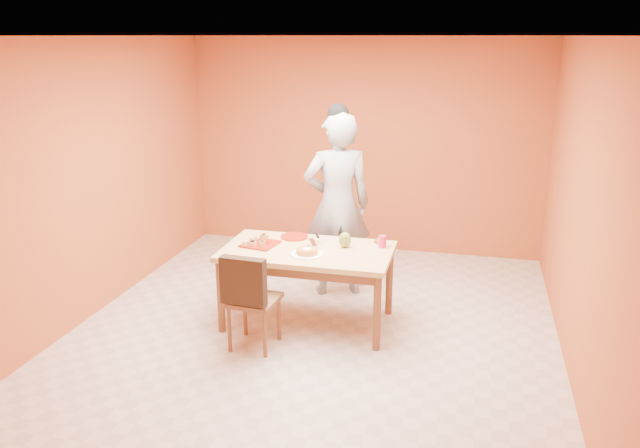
% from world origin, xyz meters
% --- Properties ---
extents(floor, '(5.00, 5.00, 0.00)m').
position_xyz_m(floor, '(0.00, 0.00, 0.00)').
color(floor, beige).
rests_on(floor, ground).
extents(ceiling, '(5.00, 5.00, 0.00)m').
position_xyz_m(ceiling, '(0.00, 0.00, 2.70)').
color(ceiling, white).
rests_on(ceiling, wall_back).
extents(wall_back, '(4.50, 0.00, 4.50)m').
position_xyz_m(wall_back, '(0.00, 2.50, 1.35)').
color(wall_back, '#B35029').
rests_on(wall_back, floor).
extents(wall_left, '(0.00, 5.00, 5.00)m').
position_xyz_m(wall_left, '(-2.25, 0.00, 1.35)').
color(wall_left, '#B35029').
rests_on(wall_left, floor).
extents(wall_right, '(0.00, 5.00, 5.00)m').
position_xyz_m(wall_right, '(2.25, 0.00, 1.35)').
color(wall_right, '#B35029').
rests_on(wall_right, floor).
extents(dining_table, '(1.60, 0.90, 0.76)m').
position_xyz_m(dining_table, '(-0.10, 0.12, 0.67)').
color(dining_table, tan).
rests_on(dining_table, floor).
extents(dining_chair, '(0.45, 0.51, 0.92)m').
position_xyz_m(dining_chair, '(-0.44, -0.48, 0.47)').
color(dining_chair, brown).
rests_on(dining_chair, floor).
extents(pastry_pile, '(0.28, 0.28, 0.09)m').
position_xyz_m(pastry_pile, '(-0.58, 0.13, 0.82)').
color(pastry_pile, tan).
rests_on(pastry_pile, pastry_platter).
extents(person, '(0.84, 0.71, 1.97)m').
position_xyz_m(person, '(0.00, 0.94, 0.98)').
color(person, gray).
rests_on(person, floor).
extents(pastry_platter, '(0.36, 0.36, 0.02)m').
position_xyz_m(pastry_platter, '(-0.58, 0.13, 0.77)').
color(pastry_platter, maroon).
rests_on(pastry_platter, dining_table).
extents(red_dinner_plate, '(0.36, 0.36, 0.02)m').
position_xyz_m(red_dinner_plate, '(-0.32, 0.43, 0.77)').
color(red_dinner_plate, maroon).
rests_on(red_dinner_plate, dining_table).
extents(white_cake_plate, '(0.37, 0.37, 0.01)m').
position_xyz_m(white_cake_plate, '(-0.07, -0.03, 0.77)').
color(white_cake_plate, white).
rests_on(white_cake_plate, dining_table).
extents(sponge_cake, '(0.26, 0.26, 0.05)m').
position_xyz_m(sponge_cake, '(-0.07, -0.03, 0.79)').
color(sponge_cake, '#C47A32').
rests_on(sponge_cake, white_cake_plate).
extents(cake_server, '(0.14, 0.24, 0.01)m').
position_xyz_m(cake_server, '(-0.06, 0.15, 0.82)').
color(cake_server, white).
rests_on(cake_server, sponge_cake).
extents(egg_ornament, '(0.13, 0.10, 0.15)m').
position_xyz_m(egg_ornament, '(0.23, 0.26, 0.83)').
color(egg_ornament, olive).
rests_on(egg_ornament, dining_table).
extents(magenta_glass, '(0.10, 0.10, 0.11)m').
position_xyz_m(magenta_glass, '(0.58, 0.35, 0.82)').
color(magenta_glass, '#CB1E54').
rests_on(magenta_glass, dining_table).
extents(checker_tin, '(0.12, 0.12, 0.03)m').
position_xyz_m(checker_tin, '(0.53, 0.47, 0.78)').
color(checker_tin, '#36180E').
rests_on(checker_tin, dining_table).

